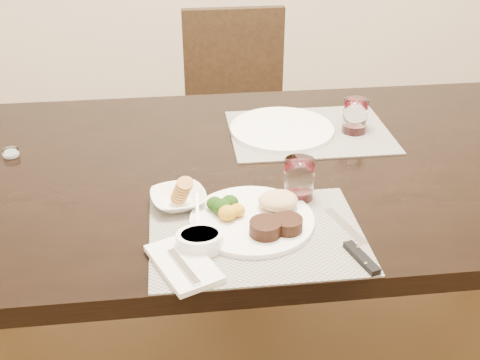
{
  "coord_description": "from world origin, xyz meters",
  "views": [
    {
      "loc": [
        -0.26,
        -1.38,
        1.5
      ],
      "look_at": [
        -0.12,
        -0.2,
        0.82
      ],
      "focal_mm": 45.0,
      "sensor_mm": 36.0,
      "label": 1
    }
  ],
  "objects": [
    {
      "name": "dining_table",
      "position": [
        0.0,
        0.0,
        0.67
      ],
      "size": [
        2.0,
        1.0,
        0.75
      ],
      "color": "black",
      "rests_on": "ground"
    },
    {
      "name": "chair_far",
      "position": [
        0.0,
        0.93,
        0.5
      ],
      "size": [
        0.42,
        0.42,
        0.9
      ],
      "color": "black",
      "rests_on": "ground"
    },
    {
      "name": "placemat_near",
      "position": [
        -0.1,
        -0.33,
        0.75
      ],
      "size": [
        0.46,
        0.34,
        0.0
      ],
      "primitive_type": "cube",
      "color": "gray",
      "rests_on": "dining_table"
    },
    {
      "name": "placemat_far",
      "position": [
        0.13,
        0.17,
        0.75
      ],
      "size": [
        0.46,
        0.34,
        0.0
      ],
      "primitive_type": "cube",
      "color": "gray",
      "rests_on": "dining_table"
    },
    {
      "name": "dinner_plate",
      "position": [
        -0.09,
        -0.28,
        0.77
      ],
      "size": [
        0.28,
        0.28,
        0.05
      ],
      "rotation": [
        0.0,
        0.0,
        -0.2
      ],
      "color": "white",
      "rests_on": "placemat_near"
    },
    {
      "name": "napkin_fork",
      "position": [
        -0.26,
        -0.42,
        0.76
      ],
      "size": [
        0.16,
        0.2,
        0.02
      ],
      "rotation": [
        0.0,
        0.0,
        0.41
      ],
      "color": "white",
      "rests_on": "placemat_near"
    },
    {
      "name": "steak_knife",
      "position": [
        0.1,
        -0.41,
        0.76
      ],
      "size": [
        0.06,
        0.25,
        0.01
      ],
      "rotation": [
        0.0,
        0.0,
        0.28
      ],
      "color": "silver",
      "rests_on": "placemat_near"
    },
    {
      "name": "cracker_bowl",
      "position": [
        -0.26,
        -0.19,
        0.77
      ],
      "size": [
        0.15,
        0.15,
        0.06
      ],
      "rotation": [
        0.0,
        0.0,
        0.2
      ],
      "color": "white",
      "rests_on": "placemat_near"
    },
    {
      "name": "sauce_ramekin",
      "position": [
        -0.23,
        -0.37,
        0.78
      ],
      "size": [
        0.1,
        0.15,
        0.08
      ],
      "rotation": [
        0.0,
        0.0,
        -0.05
      ],
      "color": "white",
      "rests_on": "placemat_near"
    },
    {
      "name": "wine_glass_near",
      "position": [
        0.02,
        -0.19,
        0.8
      ],
      "size": [
        0.07,
        0.07,
        0.1
      ],
      "rotation": [
        0.0,
        0.0,
        -0.05
      ],
      "color": "silver",
      "rests_on": "placemat_near"
    },
    {
      "name": "far_plate",
      "position": [
        0.05,
        0.18,
        0.76
      ],
      "size": [
        0.3,
        0.3,
        0.01
      ],
      "primitive_type": "cylinder",
      "color": "white",
      "rests_on": "placemat_far"
    },
    {
      "name": "wine_glass_far",
      "position": [
        0.25,
        0.15,
        0.8
      ],
      "size": [
        0.07,
        0.07,
        0.1
      ],
      "rotation": [
        0.0,
        0.0,
        -0.34
      ],
      "color": "silver",
      "rests_on": "placemat_far"
    },
    {
      "name": "salt_cellar",
      "position": [
        -0.71,
        0.12,
        0.76
      ],
      "size": [
        0.04,
        0.04,
        0.02
      ],
      "rotation": [
        0.0,
        0.0,
        0.39
      ],
      "color": "silver",
      "rests_on": "dining_table"
    }
  ]
}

